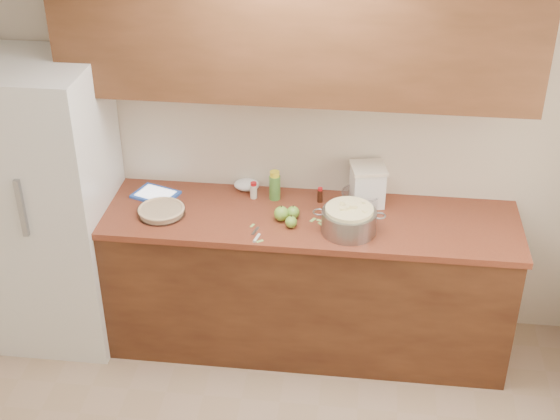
# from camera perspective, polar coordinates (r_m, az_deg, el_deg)

# --- Properties ---
(room_shell) EXTENTS (3.60, 3.60, 3.60)m
(room_shell) POSITION_cam_1_polar(r_m,az_deg,el_deg) (3.11, -2.02, -8.35)
(room_shell) COLOR tan
(room_shell) RESTS_ON ground
(counter_run) EXTENTS (2.64, 0.68, 0.92)m
(counter_run) POSITION_cam_1_polar(r_m,az_deg,el_deg) (4.78, 0.80, -5.09)
(counter_run) COLOR #593019
(counter_run) RESTS_ON ground
(upper_cabinets) EXTENTS (2.60, 0.34, 0.70)m
(upper_cabinets) POSITION_cam_1_polar(r_m,az_deg,el_deg) (4.24, 1.18, 12.73)
(upper_cabinets) COLOR brown
(upper_cabinets) RESTS_ON room_shell
(fridge) EXTENTS (0.70, 0.70, 1.80)m
(fridge) POSITION_cam_1_polar(r_m,az_deg,el_deg) (4.85, -16.36, 0.27)
(fridge) COLOR silver
(fridge) RESTS_ON ground
(pie) EXTENTS (0.28, 0.28, 0.04)m
(pie) POSITION_cam_1_polar(r_m,az_deg,el_deg) (4.58, -8.67, -0.06)
(pie) COLOR silver
(pie) RESTS_ON counter_run
(colander) EXTENTS (0.41, 0.31, 0.15)m
(colander) POSITION_cam_1_polar(r_m,az_deg,el_deg) (4.36, 5.06, -0.75)
(colander) COLOR gray
(colander) RESTS_ON counter_run
(flour_canister) EXTENTS (0.23, 0.23, 0.24)m
(flour_canister) POSITION_cam_1_polar(r_m,az_deg,el_deg) (4.62, 6.41, 1.87)
(flour_canister) COLOR white
(flour_canister) RESTS_ON counter_run
(tablet) EXTENTS (0.30, 0.27, 0.02)m
(tablet) POSITION_cam_1_polar(r_m,az_deg,el_deg) (4.78, -9.08, 1.13)
(tablet) COLOR blue
(tablet) RESTS_ON counter_run
(paring_knife) EXTENTS (0.05, 0.17, 0.02)m
(paring_knife) POSITION_cam_1_polar(r_m,az_deg,el_deg) (4.32, -1.74, -1.98)
(paring_knife) COLOR gray
(paring_knife) RESTS_ON counter_run
(lemon_bottle) EXTENTS (0.07, 0.07, 0.18)m
(lemon_bottle) POSITION_cam_1_polar(r_m,az_deg,el_deg) (4.65, -0.39, 1.78)
(lemon_bottle) COLOR #4C8C38
(lemon_bottle) RESTS_ON counter_run
(cinnamon_shaker) EXTENTS (0.04, 0.04, 0.10)m
(cinnamon_shaker) POSITION_cam_1_polar(r_m,az_deg,el_deg) (4.68, -1.94, 1.44)
(cinnamon_shaker) COLOR beige
(cinnamon_shaker) RESTS_ON counter_run
(vanilla_bottle) EXTENTS (0.03, 0.03, 0.09)m
(vanilla_bottle) POSITION_cam_1_polar(r_m,az_deg,el_deg) (4.65, 2.95, 1.10)
(vanilla_bottle) COLOR black
(vanilla_bottle) RESTS_ON counter_run
(mixing_bowl) EXTENTS (0.24, 0.24, 0.09)m
(mixing_bowl) POSITION_cam_1_polar(r_m,az_deg,el_deg) (4.63, 5.94, 0.90)
(mixing_bowl) COLOR silver
(mixing_bowl) RESTS_ON counter_run
(paper_towel) EXTENTS (0.19, 0.18, 0.06)m
(paper_towel) POSITION_cam_1_polar(r_m,az_deg,el_deg) (4.78, -2.45, 1.86)
(paper_towel) COLOR white
(paper_towel) RESTS_ON counter_run
(apple_left) EXTENTS (0.09, 0.09, 0.10)m
(apple_left) POSITION_cam_1_polar(r_m,az_deg,el_deg) (4.46, 0.10, -0.27)
(apple_left) COLOR #79B037
(apple_left) RESTS_ON counter_run
(apple_center) EXTENTS (0.08, 0.08, 0.09)m
(apple_center) POSITION_cam_1_polar(r_m,az_deg,el_deg) (4.48, 0.96, -0.18)
(apple_center) COLOR #79B037
(apple_center) RESTS_ON counter_run
(apple_front) EXTENTS (0.07, 0.07, 0.08)m
(apple_front) POSITION_cam_1_polar(r_m,az_deg,el_deg) (4.40, 0.82, -0.88)
(apple_front) COLOR #79B037
(apple_front) RESTS_ON counter_run
(peel_a) EXTENTS (0.04, 0.05, 0.00)m
(peel_a) POSITION_cam_1_polar(r_m,az_deg,el_deg) (4.48, 2.42, -0.73)
(peel_a) COLOR #97C761
(peel_a) RESTS_ON counter_run
(peel_b) EXTENTS (0.05, 0.03, 0.00)m
(peel_b) POSITION_cam_1_polar(r_m,az_deg,el_deg) (4.48, 2.95, -0.78)
(peel_b) COLOR #97C761
(peel_b) RESTS_ON counter_run
(peel_c) EXTENTS (0.03, 0.04, 0.00)m
(peel_c) POSITION_cam_1_polar(r_m,az_deg,el_deg) (4.43, -2.04, -1.14)
(peel_c) COLOR #97C761
(peel_c) RESTS_ON counter_run
(peel_d) EXTENTS (0.04, 0.04, 0.00)m
(peel_d) POSITION_cam_1_polar(r_m,az_deg,el_deg) (4.29, -1.49, -2.29)
(peel_d) COLOR #97C761
(peel_d) RESTS_ON counter_run
(peel_e) EXTENTS (0.04, 0.04, 0.00)m
(peel_e) POSITION_cam_1_polar(r_m,az_deg,el_deg) (4.45, 2.98, -1.03)
(peel_e) COLOR #97C761
(peel_e) RESTS_ON counter_run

